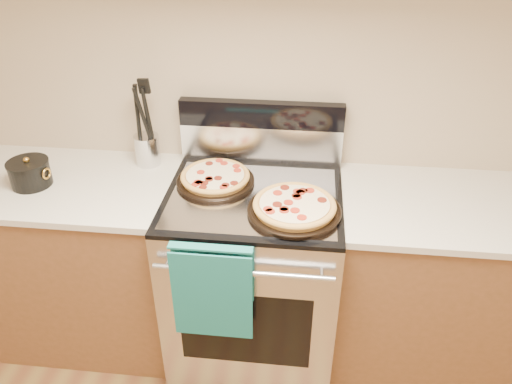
# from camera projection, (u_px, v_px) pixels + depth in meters

# --- Properties ---
(wall_back) EXTENTS (4.00, 0.00, 4.00)m
(wall_back) POSITION_uv_depth(u_px,v_px,m) (263.00, 71.00, 2.22)
(wall_back) COLOR tan
(wall_back) RESTS_ON ground
(range_body) EXTENTS (0.76, 0.68, 0.90)m
(range_body) POSITION_uv_depth(u_px,v_px,m) (254.00, 277.00, 2.40)
(range_body) COLOR #B7B7BC
(range_body) RESTS_ON ground
(oven_window) EXTENTS (0.56, 0.01, 0.40)m
(oven_window) POSITION_uv_depth(u_px,v_px,m) (245.00, 329.00, 2.12)
(oven_window) COLOR black
(oven_window) RESTS_ON range_body
(cooktop) EXTENTS (0.76, 0.68, 0.02)m
(cooktop) POSITION_uv_depth(u_px,v_px,m) (254.00, 196.00, 2.16)
(cooktop) COLOR black
(cooktop) RESTS_ON range_body
(backsplash_lower) EXTENTS (0.76, 0.06, 0.18)m
(backsplash_lower) POSITION_uv_depth(u_px,v_px,m) (261.00, 144.00, 2.37)
(backsplash_lower) COLOR silver
(backsplash_lower) RESTS_ON cooktop
(backsplash_upper) EXTENTS (0.76, 0.06, 0.12)m
(backsplash_upper) POSITION_uv_depth(u_px,v_px,m) (261.00, 114.00, 2.29)
(backsplash_upper) COLOR black
(backsplash_upper) RESTS_ON backsplash_lower
(oven_handle) EXTENTS (0.70, 0.03, 0.03)m
(oven_handle) POSITION_uv_depth(u_px,v_px,m) (243.00, 273.00, 1.90)
(oven_handle) COLOR silver
(oven_handle) RESTS_ON range_body
(dish_towel) EXTENTS (0.32, 0.05, 0.42)m
(dish_towel) POSITION_uv_depth(u_px,v_px,m) (213.00, 290.00, 1.96)
(dish_towel) COLOR #187C72
(dish_towel) RESTS_ON oven_handle
(foil_sheet) EXTENTS (0.70, 0.55, 0.01)m
(foil_sheet) POSITION_uv_depth(u_px,v_px,m) (253.00, 197.00, 2.12)
(foil_sheet) COLOR gray
(foil_sheet) RESTS_ON cooktop
(cabinet_left) EXTENTS (1.00, 0.62, 0.88)m
(cabinet_left) POSITION_uv_depth(u_px,v_px,m) (81.00, 261.00, 2.51)
(cabinet_left) COLOR brown
(cabinet_left) RESTS_ON ground
(countertop_left) EXTENTS (1.02, 0.64, 0.03)m
(countertop_left) POSITION_uv_depth(u_px,v_px,m) (63.00, 184.00, 2.27)
(countertop_left) COLOR beige
(countertop_left) RESTS_ON cabinet_left
(cabinet_right) EXTENTS (1.00, 0.62, 0.88)m
(cabinet_right) POSITION_uv_depth(u_px,v_px,m) (440.00, 288.00, 2.35)
(cabinet_right) COLOR brown
(cabinet_right) RESTS_ON ground
(countertop_right) EXTENTS (1.02, 0.64, 0.03)m
(countertop_right) POSITION_uv_depth(u_px,v_px,m) (461.00, 208.00, 2.11)
(countertop_right) COLOR beige
(countertop_right) RESTS_ON cabinet_right
(pepperoni_pizza_back) EXTENTS (0.45, 0.45, 0.05)m
(pepperoni_pizza_back) POSITION_uv_depth(u_px,v_px,m) (215.00, 178.00, 2.21)
(pepperoni_pizza_back) COLOR #C58D3C
(pepperoni_pizza_back) RESTS_ON foil_sheet
(pepperoni_pizza_front) EXTENTS (0.49, 0.49, 0.05)m
(pepperoni_pizza_front) POSITION_uv_depth(u_px,v_px,m) (294.00, 207.00, 2.01)
(pepperoni_pizza_front) COLOR #C58D3C
(pepperoni_pizza_front) RESTS_ON foil_sheet
(utensil_crock) EXTENTS (0.15, 0.15, 0.15)m
(utensil_crock) POSITION_uv_depth(u_px,v_px,m) (148.00, 150.00, 2.37)
(utensil_crock) COLOR silver
(utensil_crock) RESTS_ON countertop_left
(saucepan) EXTENTS (0.21, 0.21, 0.11)m
(saucepan) POSITION_uv_depth(u_px,v_px,m) (30.00, 174.00, 2.21)
(saucepan) COLOR black
(saucepan) RESTS_ON countertop_left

